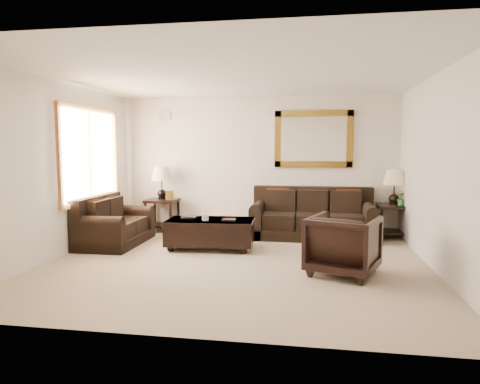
% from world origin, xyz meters
% --- Properties ---
extents(room, '(5.51, 5.01, 2.71)m').
position_xyz_m(room, '(0.00, 0.00, 1.35)').
color(room, tan).
rests_on(room, ground).
extents(window, '(0.07, 1.96, 1.66)m').
position_xyz_m(window, '(-2.70, 0.90, 1.55)').
color(window, white).
rests_on(window, room).
extents(mirror, '(1.50, 0.06, 1.10)m').
position_xyz_m(mirror, '(1.11, 2.47, 1.85)').
color(mirror, '#4B310F').
rests_on(mirror, room).
extents(air_vent, '(0.25, 0.02, 0.18)m').
position_xyz_m(air_vent, '(-1.90, 2.48, 2.35)').
color(air_vent, '#999999').
rests_on(air_vent, room).
extents(sofa, '(2.28, 0.98, 0.93)m').
position_xyz_m(sofa, '(1.11, 2.05, 0.34)').
color(sofa, black).
rests_on(sofa, room).
extents(loveseat, '(0.89, 1.50, 0.84)m').
position_xyz_m(loveseat, '(-2.34, 0.90, 0.31)').
color(loveseat, black).
rests_on(loveseat, room).
extents(end_table_left, '(0.60, 0.60, 1.31)m').
position_xyz_m(end_table_left, '(-1.87, 2.16, 0.86)').
color(end_table_left, black).
rests_on(end_table_left, room).
extents(end_table_right, '(0.58, 0.58, 1.28)m').
position_xyz_m(end_table_right, '(2.59, 2.17, 0.84)').
color(end_table_right, black).
rests_on(end_table_right, room).
extents(coffee_table, '(1.49, 0.87, 0.61)m').
position_xyz_m(coffee_table, '(-0.57, 0.84, 0.31)').
color(coffee_table, black).
rests_on(coffee_table, room).
extents(armchair, '(1.07, 1.04, 0.87)m').
position_xyz_m(armchair, '(1.51, -0.29, 0.44)').
color(armchair, black).
rests_on(armchair, floor).
extents(potted_plant, '(0.36, 0.37, 0.22)m').
position_xyz_m(potted_plant, '(2.72, 2.06, 0.75)').
color(potted_plant, '#246021').
rests_on(potted_plant, end_table_right).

